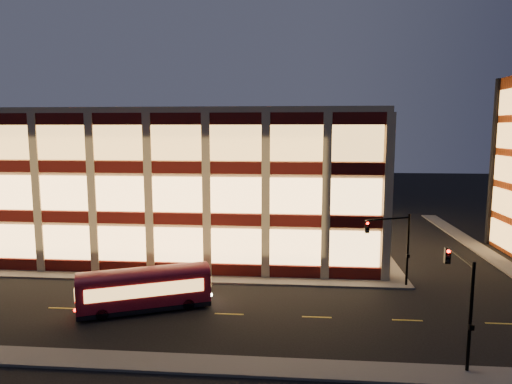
{
  "coord_description": "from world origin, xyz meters",
  "views": [
    {
      "loc": [
        14.43,
        -35.69,
        12.63
      ],
      "look_at": [
        10.65,
        8.0,
        6.59
      ],
      "focal_mm": 32.0,
      "sensor_mm": 36.0,
      "label": 1
    }
  ],
  "objects": [
    {
      "name": "ground",
      "position": [
        0.0,
        0.0,
        0.0
      ],
      "size": [
        200.0,
        200.0,
        0.0
      ],
      "primitive_type": "plane",
      "color": "black",
      "rests_on": "ground"
    },
    {
      "name": "sidewalk_office_south",
      "position": [
        -3.0,
        1.0,
        0.07
      ],
      "size": [
        54.0,
        2.0,
        0.15
      ],
      "primitive_type": "cube",
      "color": "#514F4C",
      "rests_on": "ground"
    },
    {
      "name": "sidewalk_office_east",
      "position": [
        23.0,
        17.0,
        0.07
      ],
      "size": [
        2.0,
        30.0,
        0.15
      ],
      "primitive_type": "cube",
      "color": "#514F4C",
      "rests_on": "ground"
    },
    {
      "name": "sidewalk_tower_west",
      "position": [
        34.0,
        17.0,
        0.07
      ],
      "size": [
        2.0,
        30.0,
        0.15
      ],
      "primitive_type": "cube",
      "color": "#514F4C",
      "rests_on": "ground"
    },
    {
      "name": "sidewalk_near",
      "position": [
        0.0,
        -13.0,
        0.07
      ],
      "size": [
        100.0,
        2.0,
        0.15
      ],
      "primitive_type": "cube",
      "color": "#514F4C",
      "rests_on": "ground"
    },
    {
      "name": "office_building",
      "position": [
        -2.91,
        16.91,
        7.25
      ],
      "size": [
        50.45,
        30.45,
        14.5
      ],
      "color": "tan",
      "rests_on": "ground"
    },
    {
      "name": "traffic_signal_far",
      "position": [
        22.21,
        0.24,
        4.11
      ],
      "size": [
        3.79,
        1.87,
        6.0
      ],
      "color": "black",
      "rests_on": "ground"
    },
    {
      "name": "traffic_signal_near",
      "position": [
        23.5,
        -11.03,
        4.13
      ],
      "size": [
        0.32,
        4.45,
        6.0
      ],
      "color": "black",
      "rests_on": "ground"
    },
    {
      "name": "trolley_bus",
      "position": [
        3.99,
        -5.72,
        1.69
      ],
      "size": [
        9.17,
        5.58,
        3.05
      ],
      "rotation": [
        0.0,
        0.0,
        0.4
      ],
      "color": "maroon",
      "rests_on": "ground"
    }
  ]
}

